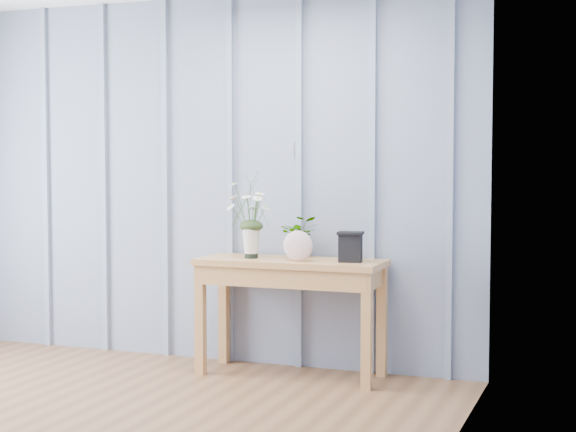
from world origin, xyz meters
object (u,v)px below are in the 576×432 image
at_px(sideboard, 291,277).
at_px(felt_disc_vessel, 298,246).
at_px(daisy_vase, 251,206).
at_px(carved_box, 350,247).

height_order(sideboard, felt_disc_vessel, felt_disc_vessel).
xyz_separation_m(sideboard, daisy_vase, (-0.26, -0.03, 0.45)).
xyz_separation_m(sideboard, carved_box, (0.40, -0.02, 0.21)).
bearing_deg(sideboard, daisy_vase, -174.07).
distance_m(daisy_vase, felt_disc_vessel, 0.43).
xyz_separation_m(daisy_vase, carved_box, (0.66, 0.01, -0.24)).
xyz_separation_m(daisy_vase, felt_disc_vessel, (0.35, -0.07, -0.24)).
bearing_deg(daisy_vase, carved_box, 0.67).
distance_m(daisy_vase, carved_box, 0.71).
relative_size(felt_disc_vessel, carved_box, 1.02).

